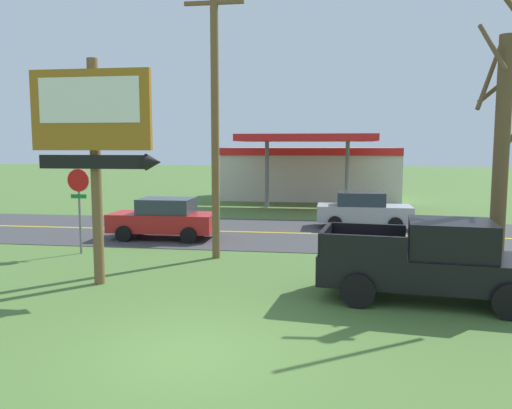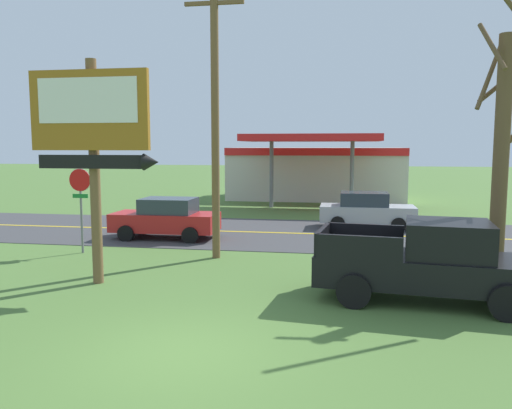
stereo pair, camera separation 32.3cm
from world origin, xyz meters
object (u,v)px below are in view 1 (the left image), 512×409
object	(u,v)px
bare_tree	(501,153)
gas_station	(311,171)
car_red_near_lane	(164,218)
car_silver_mid_lane	(363,210)
motel_sign	(95,132)
pickup_black_parked_on_lawn	(432,262)
utility_pole	(215,103)
stop_sign	(79,196)

from	to	relation	value
bare_tree	gas_station	world-z (taller)	bare_tree
car_red_near_lane	car_silver_mid_lane	bearing A→B (deg)	26.41
motel_sign	car_silver_mid_lane	world-z (taller)	motel_sign
pickup_black_parked_on_lawn	bare_tree	bearing A→B (deg)	43.72
motel_sign	car_silver_mid_lane	xyz separation A→B (m)	(7.54, 10.88, -3.25)
car_red_near_lane	car_silver_mid_lane	xyz separation A→B (m)	(8.05, 4.00, 0.00)
gas_station	car_silver_mid_lane	size ratio (longest dim) A/B	2.86
pickup_black_parked_on_lawn	car_red_near_lane	world-z (taller)	pickup_black_parked_on_lawn
utility_pole	gas_station	distance (m)	20.39
bare_tree	car_silver_mid_lane	world-z (taller)	bare_tree
bare_tree	car_silver_mid_lane	size ratio (longest dim) A/B	1.73
utility_pole	pickup_black_parked_on_lawn	bearing A→B (deg)	-32.11
stop_sign	gas_station	xyz separation A→B (m)	(7.05, 20.06, -0.08)
car_silver_mid_lane	utility_pole	bearing A→B (deg)	-126.08
car_red_near_lane	stop_sign	bearing A→B (deg)	-121.50
motel_sign	utility_pole	distance (m)	4.53
gas_station	car_red_near_lane	distance (m)	17.68
pickup_black_parked_on_lawn	car_red_near_lane	distance (m)	11.47
car_silver_mid_lane	pickup_black_parked_on_lawn	bearing A→B (deg)	-84.80
pickup_black_parked_on_lawn	car_red_near_lane	size ratio (longest dim) A/B	1.28
motel_sign	pickup_black_parked_on_lawn	distance (m)	9.09
gas_station	pickup_black_parked_on_lawn	distance (m)	24.26
stop_sign	pickup_black_parked_on_lawn	xyz separation A→B (m)	(11.00, -3.86, -1.06)
motel_sign	car_silver_mid_lane	bearing A→B (deg)	55.30
stop_sign	utility_pole	distance (m)	5.70
motel_sign	gas_station	size ratio (longest dim) A/B	0.50
utility_pole	motel_sign	bearing A→B (deg)	-121.94
motel_sign	gas_station	distance (m)	24.30
pickup_black_parked_on_lawn	car_silver_mid_lane	distance (m)	11.08
bare_tree	pickup_black_parked_on_lawn	xyz separation A→B (m)	(-2.01, -1.93, -2.58)
utility_pole	car_silver_mid_lane	bearing A→B (deg)	53.92
utility_pole	gas_station	world-z (taller)	utility_pole
utility_pole	gas_station	xyz separation A→B (m)	(2.25, 20.02, -3.15)
bare_tree	car_silver_mid_lane	distance (m)	9.97
bare_tree	pickup_black_parked_on_lawn	bearing A→B (deg)	-136.28
pickup_black_parked_on_lawn	stop_sign	bearing A→B (deg)	160.68
pickup_black_parked_on_lawn	car_red_near_lane	bearing A→B (deg)	142.19
bare_tree	pickup_black_parked_on_lawn	distance (m)	3.79
motel_sign	car_red_near_lane	xyz separation A→B (m)	(-0.52, 6.88, -3.25)
pickup_black_parked_on_lawn	car_red_near_lane	xyz separation A→B (m)	(-9.06, 7.03, -0.13)
utility_pole	car_silver_mid_lane	world-z (taller)	utility_pole
bare_tree	gas_station	size ratio (longest dim) A/B	0.60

